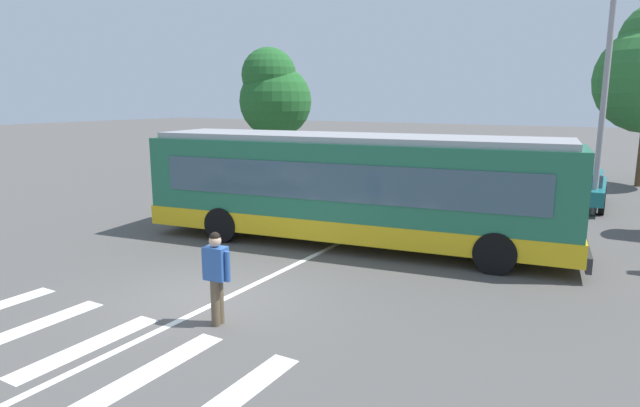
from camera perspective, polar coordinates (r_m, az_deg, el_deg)
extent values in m
plane|color=#514F4C|center=(11.45, -11.65, -9.67)|extent=(160.00, 160.00, 0.00)
cylinder|color=black|center=(15.38, 18.85, -2.73)|extent=(1.03, 0.43, 1.00)
cylinder|color=black|center=(13.11, 18.14, -5.02)|extent=(1.03, 0.43, 1.00)
cylinder|color=black|center=(17.43, -6.23, -0.62)|extent=(1.03, 0.43, 1.00)
cylinder|color=black|center=(15.46, -10.40, -2.24)|extent=(1.03, 0.43, 1.00)
cube|color=#236B4C|center=(14.77, 3.39, 1.76)|extent=(11.83, 4.09, 2.55)
cube|color=gold|center=(14.97, 3.34, -2.02)|extent=(11.95, 4.13, 0.55)
cube|color=#3D5666|center=(14.73, 3.40, 2.93)|extent=(10.46, 3.95, 0.96)
cube|color=#3D5666|center=(13.99, 26.44, 0.93)|extent=(0.34, 2.23, 1.63)
cube|color=black|center=(13.88, 26.76, 4.56)|extent=(0.32, 1.93, 0.28)
cube|color=#99999E|center=(14.62, 3.45, 7.01)|extent=(11.35, 3.82, 0.16)
cube|color=#28282B|center=(14.28, 26.43, -4.63)|extent=(0.46, 2.54, 0.36)
cylinder|color=brown|center=(10.00, -10.67, -10.14)|extent=(0.16, 0.16, 0.85)
cylinder|color=brown|center=(9.90, -11.08, -10.37)|extent=(0.16, 0.16, 0.85)
cube|color=#2D569E|center=(9.71, -11.03, -6.26)|extent=(0.43, 0.31, 0.60)
cylinder|color=#2D569E|center=(9.85, -12.19, -6.24)|extent=(0.10, 0.10, 0.55)
cylinder|color=#2D569E|center=(9.59, -9.83, -6.63)|extent=(0.10, 0.10, 0.55)
sphere|color=tan|center=(9.60, -11.12, -3.92)|extent=(0.22, 0.22, 0.22)
sphere|color=black|center=(9.58, -11.14, -3.54)|extent=(0.19, 0.19, 0.19)
cylinder|color=black|center=(27.79, 1.61, 3.43)|extent=(0.21, 0.64, 0.64)
cylinder|color=black|center=(27.01, 4.70, 3.17)|extent=(0.21, 0.64, 0.64)
cylinder|color=black|center=(25.42, -1.50, 2.71)|extent=(0.21, 0.64, 0.64)
cylinder|color=black|center=(24.57, 1.79, 2.42)|extent=(0.21, 0.64, 0.64)
cube|color=black|center=(26.14, 1.70, 3.65)|extent=(1.89, 4.53, 0.52)
cube|color=#3D5666|center=(26.00, 1.61, 4.68)|extent=(1.63, 2.18, 0.44)
cube|color=black|center=(25.98, 1.61, 5.08)|extent=(1.56, 2.00, 0.09)
cylinder|color=black|center=(26.53, 6.73, 2.99)|extent=(0.20, 0.64, 0.64)
cylinder|color=black|center=(25.93, 10.13, 2.71)|extent=(0.20, 0.64, 0.64)
cylinder|color=black|center=(24.02, 4.08, 2.20)|extent=(0.20, 0.64, 0.64)
cylinder|color=black|center=(23.35, 7.78, 1.87)|extent=(0.20, 0.64, 0.64)
cube|color=#B7BABF|center=(24.89, 7.24, 3.19)|extent=(1.84, 4.51, 0.52)
cube|color=#3D5666|center=(24.75, 7.18, 4.27)|extent=(1.61, 2.17, 0.44)
cube|color=#B7BABF|center=(24.73, 7.19, 4.70)|extent=(1.54, 1.99, 0.09)
cylinder|color=black|center=(25.08, 12.46, 2.34)|extent=(0.21, 0.64, 0.64)
cylinder|color=black|center=(24.59, 16.15, 1.99)|extent=(0.21, 0.64, 0.64)
cylinder|color=black|center=(22.49, 10.12, 1.44)|extent=(0.21, 0.64, 0.64)
cylinder|color=black|center=(21.94, 14.18, 1.04)|extent=(0.21, 0.64, 0.64)
cube|color=#AD1E1E|center=(23.46, 13.30, 2.51)|extent=(1.92, 4.54, 0.52)
cube|color=#3D5666|center=(23.31, 13.28, 3.64)|extent=(1.65, 2.19, 0.44)
cube|color=#AD1E1E|center=(23.29, 13.30, 4.10)|extent=(1.57, 2.01, 0.09)
cylinder|color=black|center=(24.45, 18.49, 1.81)|extent=(0.21, 0.64, 0.64)
cylinder|color=black|center=(24.14, 22.35, 1.43)|extent=(0.21, 0.64, 0.64)
cylinder|color=black|center=(21.77, 16.79, 0.83)|extent=(0.21, 0.64, 0.64)
cylinder|color=black|center=(21.42, 21.11, 0.39)|extent=(0.21, 0.64, 0.64)
cube|color=#38383D|center=(22.88, 19.77, 1.94)|extent=(1.92, 4.54, 0.52)
cube|color=#3D5666|center=(22.72, 19.80, 3.10)|extent=(1.65, 2.20, 0.44)
cube|color=#38383D|center=(22.70, 19.83, 3.56)|extent=(1.57, 2.01, 0.09)
cylinder|color=black|center=(24.09, 23.97, 1.29)|extent=(0.22, 0.65, 0.64)
cylinder|color=black|center=(24.02, 27.94, 0.93)|extent=(0.22, 0.65, 0.64)
cylinder|color=black|center=(21.34, 23.32, 0.20)|extent=(0.22, 0.65, 0.64)
cylinder|color=black|center=(21.27, 27.80, -0.22)|extent=(0.22, 0.65, 0.64)
cube|color=#196B70|center=(22.61, 25.84, 1.38)|extent=(1.95, 4.55, 0.52)
cube|color=#3D5666|center=(22.46, 25.93, 2.55)|extent=(1.66, 2.21, 0.44)
cube|color=#196B70|center=(22.44, 25.97, 3.02)|extent=(1.59, 2.02, 0.09)
cylinder|color=#939399|center=(20.87, 28.14, 11.29)|extent=(0.20, 0.20, 9.11)
cylinder|color=brown|center=(32.52, -4.69, 6.06)|extent=(0.36, 0.36, 2.39)
sphere|color=#236028|center=(32.39, -4.77, 10.81)|extent=(4.28, 4.28, 4.28)
sphere|color=#236028|center=(32.28, -5.47, 13.45)|extent=(3.21, 3.21, 3.21)
cube|color=silver|center=(11.09, -28.33, -11.49)|extent=(0.45, 2.67, 0.01)
cube|color=silver|center=(9.89, -23.52, -13.78)|extent=(0.45, 2.67, 0.01)
cube|color=silver|center=(8.80, -17.32, -16.54)|extent=(0.45, 2.67, 0.01)
cube|color=silver|center=(7.85, -9.25, -19.74)|extent=(0.45, 2.67, 0.01)
cube|color=silver|center=(12.72, -4.42, -7.33)|extent=(0.16, 24.00, 0.01)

